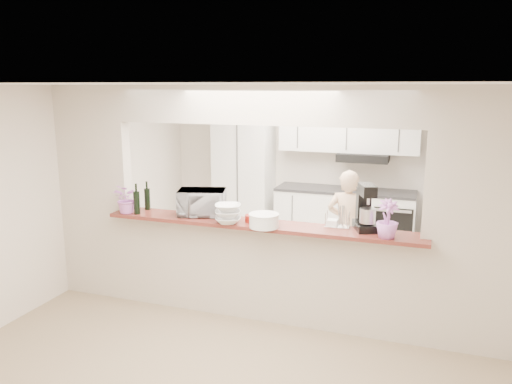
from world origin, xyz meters
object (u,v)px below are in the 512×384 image
at_px(stand_mixer, 366,209).
at_px(toaster_oven, 202,202).
at_px(person, 347,227).
at_px(refrigerator, 457,204).

bearing_deg(stand_mixer, toaster_oven, -179.53).
height_order(stand_mixer, person, stand_mixer).
height_order(refrigerator, person, refrigerator).
height_order(toaster_oven, person, person).
relative_size(toaster_oven, stand_mixer, 1.11).
xyz_separation_m(stand_mixer, person, (-0.37, 1.30, -0.57)).
distance_m(stand_mixer, person, 1.46).
bearing_deg(toaster_oven, person, 25.93).
relative_size(toaster_oven, person, 0.35).
relative_size(stand_mixer, person, 0.32).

